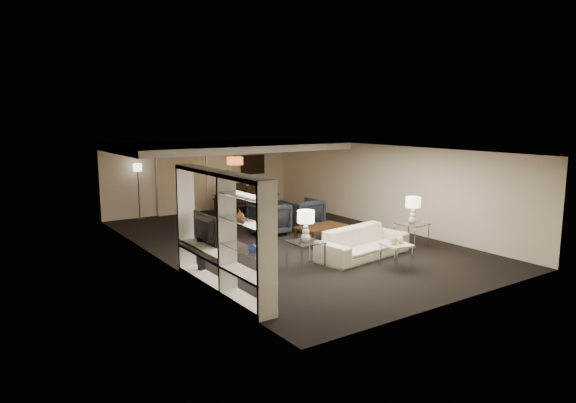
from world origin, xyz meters
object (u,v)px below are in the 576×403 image
at_px(sofa, 363,243).
at_px(dining_table, 247,205).
at_px(chair_nr, 272,201).
at_px(floor_lamp, 139,192).
at_px(marble_table, 396,256).
at_px(vase_blue, 252,247).
at_px(armchair_left, 269,219).
at_px(chair_nl, 240,204).
at_px(television, 201,229).
at_px(table_lamp_right, 413,210).
at_px(chair_fm, 237,197).
at_px(table_lamp_left, 306,226).
at_px(coffee_table, 322,235).
at_px(armchair_right, 303,214).
at_px(pendant_light, 235,161).
at_px(vase_amber, 240,215).
at_px(chair_nm, 256,202).
at_px(chair_fl, 222,199).
at_px(floor_speaker, 201,252).
at_px(side_table_left, 306,255).
at_px(side_table_right, 412,235).
at_px(chair_fr, 252,196).

xyz_separation_m(sofa, dining_table, (0.35, 6.25, -0.00)).
distance_m(chair_nr, floor_lamp, 4.37).
relative_size(marble_table, dining_table, 0.28).
bearing_deg(vase_blue, armchair_left, 55.25).
relative_size(sofa, chair_nl, 2.32).
bearing_deg(television, table_lamp_right, -96.99).
height_order(dining_table, chair_fm, chair_fm).
relative_size(dining_table, chair_nl, 1.92).
distance_m(table_lamp_left, floor_lamp, 7.61).
relative_size(coffee_table, floor_lamp, 0.73).
bearing_deg(coffee_table, armchair_right, 70.56).
bearing_deg(chair_nr, table_lamp_right, -78.24).
bearing_deg(chair_nl, television, -128.51).
height_order(pendant_light, floor_lamp, pendant_light).
relative_size(table_lamp_right, vase_amber, 4.42).
xyz_separation_m(coffee_table, chair_nm, (0.35, 4.00, 0.29)).
bearing_deg(armchair_left, table_lamp_right, 126.55).
xyz_separation_m(armchair_left, armchair_right, (1.20, 0.00, 0.00)).
bearing_deg(sofa, dining_table, 78.76).
xyz_separation_m(table_lamp_left, chair_fl, (1.45, 6.90, -0.45)).
height_order(sofa, armchair_right, armchair_right).
distance_m(armchair_right, table_lamp_left, 4.06).
relative_size(sofa, armchair_right, 2.45).
xyz_separation_m(armchair_left, vase_blue, (-3.32, -4.79, 0.69)).
bearing_deg(television, chair_fm, -34.35).
distance_m(chair_nm, chair_fl, 1.43).
bearing_deg(chair_nr, dining_table, 136.87).
bearing_deg(floor_speaker, chair_fm, 30.56).
height_order(armchair_left, chair_fl, chair_fl).
xyz_separation_m(vase_amber, chair_nl, (3.67, 6.65, -1.11)).
bearing_deg(chair_nm, television, -137.08).
relative_size(chair_fl, floor_lamp, 0.57).
bearing_deg(armchair_right, coffee_table, 68.98).
distance_m(armchair_right, vase_blue, 6.62).
bearing_deg(television, pendant_light, -34.99).
xyz_separation_m(armchair_right, chair_fl, (-0.85, 3.60, 0.07)).
bearing_deg(armchair_right, chair_nl, -71.33).
xyz_separation_m(marble_table, chair_fl, (-0.25, 8.00, 0.25)).
height_order(armchair_left, marble_table, armchair_left).
relative_size(table_lamp_right, vase_blue, 3.86).
xyz_separation_m(side_table_left, chair_nr, (2.65, 5.60, 0.21)).
height_order(coffee_table, chair_fm, chair_fm).
distance_m(coffee_table, side_table_right, 2.34).
distance_m(television, floor_speaker, 0.59).
distance_m(coffee_table, side_table_left, 2.34).
xyz_separation_m(chair_nr, chair_fr, (0.00, 1.30, 0.00)).
distance_m(pendant_light, chair_nl, 1.41).
height_order(vase_blue, chair_fm, vase_blue).
xyz_separation_m(floor_speaker, chair_nr, (4.76, 4.71, 0.02)).
height_order(table_lamp_right, chair_fr, table_lamp_right).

